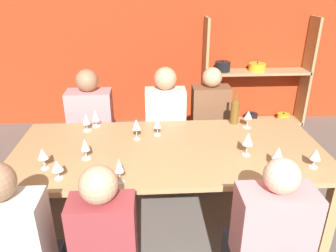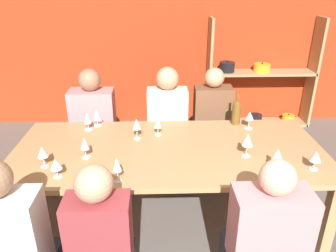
% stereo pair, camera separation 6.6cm
% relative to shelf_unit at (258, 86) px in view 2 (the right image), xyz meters
% --- Properties ---
extents(wall_back_red, '(8.80, 0.06, 2.70)m').
position_rel_shelf_unit_xyz_m(wall_back_red, '(-1.14, 0.20, 0.77)').
color(wall_back_red, '#B23819').
rests_on(wall_back_red, ground_plane).
extents(shelf_unit, '(1.49, 0.30, 1.51)m').
position_rel_shelf_unit_xyz_m(shelf_unit, '(0.00, 0.00, 0.00)').
color(shelf_unit, tan).
rests_on(shelf_unit, ground_plane).
extents(dining_table, '(2.46, 1.09, 0.73)m').
position_rel_shelf_unit_xyz_m(dining_table, '(-1.34, -2.08, 0.08)').
color(dining_table, tan).
rests_on(dining_table, ground_plane).
extents(wine_bottle_green, '(0.08, 0.08, 0.31)m').
position_rel_shelf_unit_xyz_m(wine_bottle_green, '(-0.70, -1.62, 0.28)').
color(wine_bottle_green, brown).
rests_on(wine_bottle_green, dining_table).
extents(wine_glass_empty_a, '(0.08, 0.08, 0.14)m').
position_rel_shelf_unit_xyz_m(wine_glass_empty_a, '(-0.32, -2.42, 0.26)').
color(wine_glass_empty_a, white).
rests_on(wine_glass_empty_a, dining_table).
extents(wine_glass_red_a, '(0.07, 0.07, 0.16)m').
position_rel_shelf_unit_xyz_m(wine_glass_red_a, '(-1.42, -1.83, 0.26)').
color(wine_glass_red_a, white).
rests_on(wine_glass_red_a, dining_table).
extents(wine_glass_red_b, '(0.07, 0.07, 0.17)m').
position_rel_shelf_unit_xyz_m(wine_glass_red_b, '(-1.96, -2.20, 0.27)').
color(wine_glass_red_b, white).
rests_on(wine_glass_red_b, dining_table).
extents(wine_glass_white_a, '(0.08, 0.08, 0.16)m').
position_rel_shelf_unit_xyz_m(wine_glass_white_a, '(-2.24, -2.33, 0.27)').
color(wine_glass_white_a, white).
rests_on(wine_glass_white_a, dining_table).
extents(wine_glass_red_c, '(0.08, 0.08, 0.16)m').
position_rel_shelf_unit_xyz_m(wine_glass_red_c, '(-0.58, -2.40, 0.26)').
color(wine_glass_red_c, white).
rests_on(wine_glass_red_c, dining_table).
extents(wine_glass_white_b, '(0.07, 0.07, 0.16)m').
position_rel_shelf_unit_xyz_m(wine_glass_white_b, '(-0.60, -1.73, 0.27)').
color(wine_glass_white_b, white).
rests_on(wine_glass_white_b, dining_table).
extents(wine_glass_empty_b, '(0.08, 0.08, 0.14)m').
position_rel_shelf_unit_xyz_m(wine_glass_empty_b, '(-2.11, -2.46, 0.25)').
color(wine_glass_empty_b, white).
rests_on(wine_glass_empty_b, dining_table).
extents(wine_glass_red_d, '(0.08, 0.08, 0.19)m').
position_rel_shelf_unit_xyz_m(wine_glass_red_d, '(-0.75, -2.22, 0.29)').
color(wine_glass_red_d, white).
rests_on(wine_glass_red_d, dining_table).
extents(wine_glass_red_e, '(0.07, 0.07, 0.18)m').
position_rel_shelf_unit_xyz_m(wine_glass_red_e, '(-1.59, -1.90, 0.29)').
color(wine_glass_red_e, white).
rests_on(wine_glass_red_e, dining_table).
extents(wine_glass_white_c, '(0.07, 0.07, 0.16)m').
position_rel_shelf_unit_xyz_m(wine_glass_white_c, '(-1.97, -1.62, 0.26)').
color(wine_glass_white_c, white).
rests_on(wine_glass_white_c, dining_table).
extents(wine_glass_white_d, '(0.06, 0.06, 0.18)m').
position_rel_shelf_unit_xyz_m(wine_glass_white_d, '(-1.69, -2.53, 0.28)').
color(wine_glass_white_d, white).
rests_on(wine_glass_white_d, dining_table).
extents(wine_glass_red_f, '(0.07, 0.07, 0.16)m').
position_rel_shelf_unit_xyz_m(wine_glass_red_f, '(-2.04, -1.71, 0.26)').
color(wine_glass_red_f, white).
rests_on(wine_glass_red_f, dining_table).
extents(person_far_a, '(0.41, 0.51, 1.17)m').
position_rel_shelf_unit_xyz_m(person_far_a, '(-1.32, -1.23, -0.15)').
color(person_far_a, '#2D2D38').
rests_on(person_far_a, ground_plane).
extents(person_far_b, '(0.45, 0.56, 1.16)m').
position_rel_shelf_unit_xyz_m(person_far_b, '(-2.09, -1.22, -0.16)').
color(person_far_b, '#2D2D38').
rests_on(person_far_b, ground_plane).
extents(person_far_c, '(0.38, 0.47, 1.17)m').
position_rel_shelf_unit_xyz_m(person_far_c, '(-0.86, -1.26, -0.15)').
color(person_far_c, '#2D2D38').
rests_on(person_far_c, ground_plane).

